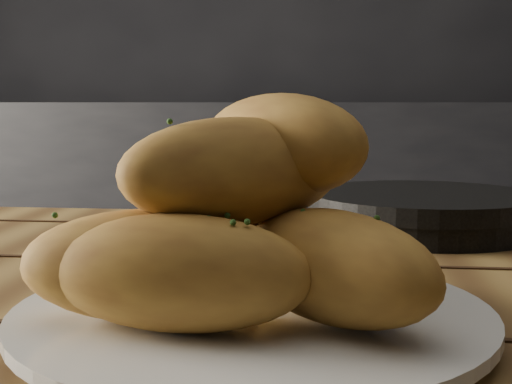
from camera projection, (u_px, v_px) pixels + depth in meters
The scene contains 4 objects.
counter at pixel (272, 226), 2.61m from camera, with size 2.80×0.60×0.90m, color black.
plate at pixel (252, 319), 0.46m from camera, with size 0.31×0.31×0.02m.
bread_rolls at pixel (239, 226), 0.45m from camera, with size 0.27×0.24×0.14m.
skillet at pixel (425, 211), 0.83m from camera, with size 0.39×0.27×0.05m.
Camera 1 is at (0.24, -0.86, 0.90)m, focal length 50.00 mm.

